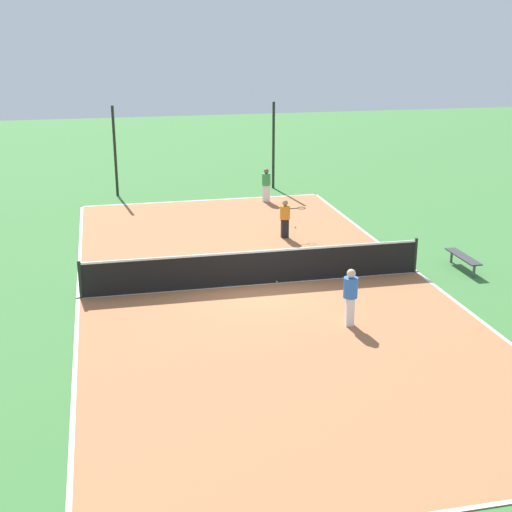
# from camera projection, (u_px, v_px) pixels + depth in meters

# --- Properties ---
(ground_plane) EXTENTS (80.00, 80.00, 0.00)m
(ground_plane) POSITION_uv_depth(u_px,v_px,m) (256.00, 285.00, 20.95)
(ground_plane) COLOR #3D7538
(court_surface) EXTENTS (10.30, 21.37, 0.02)m
(court_surface) POSITION_uv_depth(u_px,v_px,m) (256.00, 285.00, 20.94)
(court_surface) COLOR #AD6B42
(court_surface) RESTS_ON ground_plane
(tennis_net) EXTENTS (10.10, 0.10, 1.09)m
(tennis_net) POSITION_uv_depth(u_px,v_px,m) (256.00, 267.00, 20.77)
(tennis_net) COLOR black
(tennis_net) RESTS_ON court_surface
(bench) EXTENTS (0.36, 1.74, 0.45)m
(bench) POSITION_uv_depth(u_px,v_px,m) (463.00, 258.00, 22.13)
(bench) COLOR #333338
(bench) RESTS_ON ground_plane
(player_center_orange) EXTENTS (0.94, 0.36, 1.38)m
(player_center_orange) POSITION_uv_depth(u_px,v_px,m) (285.00, 216.00, 25.26)
(player_center_orange) COLOR black
(player_center_orange) RESTS_ON court_surface
(player_far_green) EXTENTS (0.51, 0.51, 1.43)m
(player_far_green) POSITION_uv_depth(u_px,v_px,m) (266.00, 183.00, 30.33)
(player_far_green) COLOR white
(player_far_green) RESTS_ON court_surface
(player_near_blue) EXTENTS (0.40, 0.40, 1.50)m
(player_near_blue) POSITION_uv_depth(u_px,v_px,m) (350.00, 294.00, 17.88)
(player_near_blue) COLOR white
(player_near_blue) RESTS_ON court_surface
(tennis_ball_near_net) EXTENTS (0.07, 0.07, 0.07)m
(tennis_ball_near_net) POSITION_uv_depth(u_px,v_px,m) (277.00, 282.00, 21.06)
(tennis_ball_near_net) COLOR #CCE033
(tennis_ball_near_net) RESTS_ON court_surface
(tennis_ball_right_alley) EXTENTS (0.07, 0.07, 0.07)m
(tennis_ball_right_alley) POSITION_uv_depth(u_px,v_px,m) (295.00, 227.00, 26.66)
(tennis_ball_right_alley) COLOR #CCE033
(tennis_ball_right_alley) RESTS_ON court_surface
(fence_post_back_left) EXTENTS (0.12, 0.12, 3.96)m
(fence_post_back_left) POSITION_uv_depth(u_px,v_px,m) (115.00, 151.00, 31.09)
(fence_post_back_left) COLOR black
(fence_post_back_left) RESTS_ON ground_plane
(fence_post_back_right) EXTENTS (0.12, 0.12, 3.96)m
(fence_post_back_right) POSITION_uv_depth(u_px,v_px,m) (273.00, 146.00, 32.56)
(fence_post_back_right) COLOR black
(fence_post_back_right) RESTS_ON ground_plane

